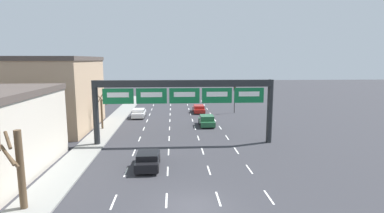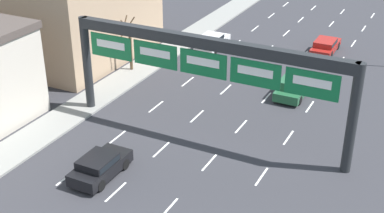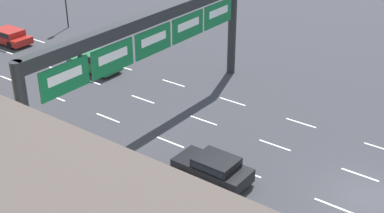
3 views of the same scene
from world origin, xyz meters
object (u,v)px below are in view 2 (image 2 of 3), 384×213
(car_white, at_px, (212,41))
(car_green, at_px, (293,87))
(car_red, at_px, (325,45))
(car_black, at_px, (100,166))
(sign_gantry, at_px, (205,61))
(tree_bare_second, at_px, (130,44))

(car_white, bearing_deg, car_green, -34.08)
(car_red, distance_m, car_white, 10.22)
(car_black, distance_m, car_green, 16.61)
(sign_gantry, xyz_separation_m, tree_bare_second, (-10.19, 7.11, -2.81))
(car_green, relative_size, tree_bare_second, 0.92)
(car_white, relative_size, tree_bare_second, 0.94)
(car_white, xyz_separation_m, tree_bare_second, (-3.77, -7.84, 1.68))
(car_red, relative_size, car_green, 1.10)
(car_green, bearing_deg, car_black, -113.27)
(sign_gantry, distance_m, car_green, 10.04)
(sign_gantry, relative_size, car_green, 4.61)
(sign_gantry, height_order, car_white, sign_gantry)
(car_red, bearing_deg, sign_gantry, -99.51)
(sign_gantry, distance_m, car_white, 16.88)
(car_red, distance_m, tree_bare_second, 17.69)
(car_green, xyz_separation_m, tree_bare_second, (-13.48, -1.28, 1.62))
(car_red, height_order, car_black, car_black)
(sign_gantry, height_order, tree_bare_second, sign_gantry)
(sign_gantry, height_order, car_green, sign_gantry)
(car_black, distance_m, car_white, 22.06)
(tree_bare_second, bearing_deg, car_black, -63.69)
(car_green, bearing_deg, tree_bare_second, -174.59)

